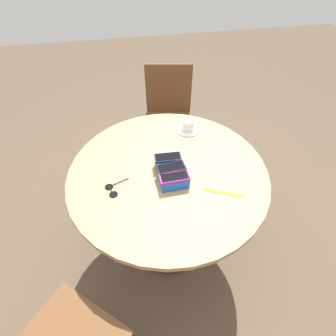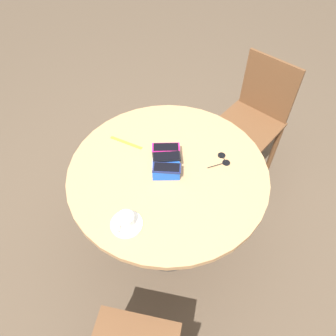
{
  "view_description": "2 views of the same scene",
  "coord_description": "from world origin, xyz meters",
  "px_view_note": "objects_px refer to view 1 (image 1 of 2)",
  "views": [
    {
      "loc": [
        -0.89,
        0.17,
        1.71
      ],
      "look_at": [
        0.0,
        0.0,
        0.77
      ],
      "focal_mm": 28.0,
      "sensor_mm": 36.0,
      "label": 1
    },
    {
      "loc": [
        1.03,
        0.01,
        2.03
      ],
      "look_at": [
        0.0,
        0.0,
        0.77
      ],
      "focal_mm": 35.0,
      "sensor_mm": 36.0,
      "label": 2
    }
  ],
  "objects_px": {
    "phone_magenta": "(175,177)",
    "phone_navy": "(168,157)",
    "phone_box": "(172,172)",
    "sunglasses": "(112,190)",
    "round_table": "(168,186)",
    "lanyard_strap": "(223,193)",
    "coffee_cup": "(188,124)",
    "chair_near_window": "(168,120)",
    "phone_black": "(171,167)",
    "saucer": "(188,129)"
  },
  "relations": [
    {
      "from": "chair_near_window",
      "to": "coffee_cup",
      "type": "bearing_deg",
      "value": -178.37
    },
    {
      "from": "sunglasses",
      "to": "phone_box",
      "type": "bearing_deg",
      "value": -82.79
    },
    {
      "from": "phone_box",
      "to": "lanyard_strap",
      "type": "height_order",
      "value": "phone_box"
    },
    {
      "from": "phone_black",
      "to": "chair_near_window",
      "type": "bearing_deg",
      "value": -10.04
    },
    {
      "from": "phone_navy",
      "to": "sunglasses",
      "type": "relative_size",
      "value": 1.17
    },
    {
      "from": "phone_navy",
      "to": "saucer",
      "type": "height_order",
      "value": "phone_navy"
    },
    {
      "from": "phone_box",
      "to": "chair_near_window",
      "type": "distance_m",
      "value": 0.96
    },
    {
      "from": "phone_black",
      "to": "lanyard_strap",
      "type": "height_order",
      "value": "phone_black"
    },
    {
      "from": "phone_black",
      "to": "round_table",
      "type": "bearing_deg",
      "value": 11.69
    },
    {
      "from": "round_table",
      "to": "lanyard_strap",
      "type": "bearing_deg",
      "value": -129.81
    },
    {
      "from": "round_table",
      "to": "phone_magenta",
      "type": "height_order",
      "value": "phone_magenta"
    },
    {
      "from": "round_table",
      "to": "phone_box",
      "type": "relative_size",
      "value": 5.03
    },
    {
      "from": "phone_box",
      "to": "phone_navy",
      "type": "distance_m",
      "value": 0.08
    },
    {
      "from": "phone_box",
      "to": "coffee_cup",
      "type": "relative_size",
      "value": 2.15
    },
    {
      "from": "round_table",
      "to": "phone_black",
      "type": "relative_size",
      "value": 7.03
    },
    {
      "from": "phone_box",
      "to": "sunglasses",
      "type": "relative_size",
      "value": 1.69
    },
    {
      "from": "phone_magenta",
      "to": "saucer",
      "type": "bearing_deg",
      "value": -22.18
    },
    {
      "from": "phone_black",
      "to": "lanyard_strap",
      "type": "bearing_deg",
      "value": -124.63
    },
    {
      "from": "saucer",
      "to": "round_table",
      "type": "bearing_deg",
      "value": 149.92
    },
    {
      "from": "phone_magenta",
      "to": "phone_black",
      "type": "distance_m",
      "value": 0.06
    },
    {
      "from": "phone_navy",
      "to": "sunglasses",
      "type": "distance_m",
      "value": 0.31
    },
    {
      "from": "phone_magenta",
      "to": "phone_navy",
      "type": "bearing_deg",
      "value": 2.74
    },
    {
      "from": "phone_navy",
      "to": "sunglasses",
      "type": "bearing_deg",
      "value": 110.37
    },
    {
      "from": "phone_black",
      "to": "saucer",
      "type": "distance_m",
      "value": 0.39
    },
    {
      "from": "phone_magenta",
      "to": "round_table",
      "type": "bearing_deg",
      "value": 6.71
    },
    {
      "from": "phone_black",
      "to": "coffee_cup",
      "type": "bearing_deg",
      "value": -26.29
    },
    {
      "from": "lanyard_strap",
      "to": "saucer",
      "type": "bearing_deg",
      "value": 5.55
    },
    {
      "from": "coffee_cup",
      "to": "chair_near_window",
      "type": "bearing_deg",
      "value": 1.63
    },
    {
      "from": "phone_navy",
      "to": "chair_near_window",
      "type": "bearing_deg",
      "value": -11.07
    },
    {
      "from": "phone_magenta",
      "to": "saucer",
      "type": "relative_size",
      "value": 1.0
    },
    {
      "from": "saucer",
      "to": "chair_near_window",
      "type": "xyz_separation_m",
      "value": [
        0.54,
        0.01,
        -0.31
      ]
    },
    {
      "from": "phone_black",
      "to": "phone_navy",
      "type": "height_order",
      "value": "same"
    },
    {
      "from": "phone_box",
      "to": "phone_magenta",
      "type": "xyz_separation_m",
      "value": [
        -0.06,
        -0.0,
        0.03
      ]
    },
    {
      "from": "phone_black",
      "to": "sunglasses",
      "type": "distance_m",
      "value": 0.3
    },
    {
      "from": "phone_magenta",
      "to": "phone_black",
      "type": "bearing_deg",
      "value": 3.65
    },
    {
      "from": "coffee_cup",
      "to": "phone_navy",
      "type": "bearing_deg",
      "value": 147.8
    },
    {
      "from": "phone_box",
      "to": "lanyard_strap",
      "type": "bearing_deg",
      "value": -125.28
    },
    {
      "from": "chair_near_window",
      "to": "phone_navy",
      "type": "bearing_deg",
      "value": 168.93
    },
    {
      "from": "phone_navy",
      "to": "lanyard_strap",
      "type": "height_order",
      "value": "phone_navy"
    },
    {
      "from": "phone_magenta",
      "to": "coffee_cup",
      "type": "bearing_deg",
      "value": -22.24
    },
    {
      "from": "lanyard_strap",
      "to": "round_table",
      "type": "bearing_deg",
      "value": 50.19
    },
    {
      "from": "round_table",
      "to": "sunglasses",
      "type": "relative_size",
      "value": 8.5
    },
    {
      "from": "coffee_cup",
      "to": "sunglasses",
      "type": "xyz_separation_m",
      "value": [
        -0.38,
        0.46,
        -0.04
      ]
    },
    {
      "from": "phone_black",
      "to": "phone_box",
      "type": "bearing_deg",
      "value": -60.49
    },
    {
      "from": "saucer",
      "to": "lanyard_strap",
      "type": "bearing_deg",
      "value": -174.45
    },
    {
      "from": "phone_magenta",
      "to": "sunglasses",
      "type": "relative_size",
      "value": 1.2
    },
    {
      "from": "phone_magenta",
      "to": "phone_navy",
      "type": "xyz_separation_m",
      "value": [
        0.13,
        0.01,
        0.0
      ]
    },
    {
      "from": "round_table",
      "to": "phone_black",
      "type": "height_order",
      "value": "phone_black"
    },
    {
      "from": "lanyard_strap",
      "to": "sunglasses",
      "type": "xyz_separation_m",
      "value": [
        0.12,
        0.51,
        0.0
      ]
    },
    {
      "from": "round_table",
      "to": "phone_navy",
      "type": "height_order",
      "value": "phone_navy"
    }
  ]
}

